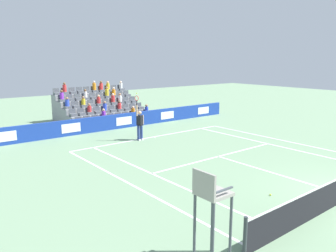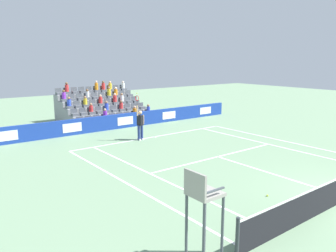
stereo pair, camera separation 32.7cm
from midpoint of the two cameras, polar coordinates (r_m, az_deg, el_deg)
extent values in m
cube|color=white|center=(21.11, -1.91, -1.83)|extent=(10.97, 0.10, 0.01)
cube|color=white|center=(17.10, 8.94, -5.14)|extent=(8.23, 0.10, 0.01)
cube|color=white|center=(15.20, 17.78, -7.68)|extent=(0.10, 6.40, 0.01)
cube|color=white|center=(14.17, -1.37, -8.51)|extent=(0.10, 11.89, 0.01)
cube|color=white|center=(19.95, 18.09, -3.18)|extent=(0.10, 11.89, 0.01)
cube|color=white|center=(13.46, -6.14, -9.67)|extent=(0.10, 11.89, 0.01)
cube|color=white|center=(21.07, 20.21, -2.56)|extent=(0.10, 11.89, 0.01)
cube|color=white|center=(21.04, -1.75, -1.88)|extent=(0.10, 0.20, 0.01)
cube|color=#193899|center=(23.97, -6.95, 0.91)|extent=(19.42, 0.20, 1.02)
cube|color=white|center=(28.57, 6.69, 2.61)|extent=(1.24, 0.01, 0.57)
cube|color=white|center=(26.04, 0.54, 1.83)|extent=(1.24, 0.01, 0.57)
cube|color=white|center=(23.87, -6.81, 0.88)|extent=(1.24, 0.01, 0.57)
cube|color=white|center=(22.18, -15.45, -0.26)|extent=(1.24, 0.01, 0.57)
cube|color=white|center=(21.08, -25.24, -1.55)|extent=(1.24, 0.01, 0.57)
cylinder|color=#33383D|center=(8.84, 12.71, -17.95)|extent=(0.10, 0.10, 1.07)
cylinder|color=navy|center=(20.37, -3.99, -1.05)|extent=(0.16, 0.16, 0.90)
cylinder|color=navy|center=(20.21, -4.48, -1.16)|extent=(0.16, 0.16, 0.90)
cube|color=white|center=(20.46, -3.97, -2.17)|extent=(0.16, 0.28, 0.08)
cube|color=white|center=(20.30, -4.46, -2.29)|extent=(0.16, 0.28, 0.08)
cube|color=black|center=(20.14, -4.26, 0.98)|extent=(0.28, 0.39, 0.60)
sphere|color=#D3A884|center=(20.06, -4.28, 2.27)|extent=(0.24, 0.24, 0.24)
cylinder|color=#D3A884|center=(19.89, -4.75, 2.62)|extent=(0.09, 0.09, 0.62)
cylinder|color=#D3A884|center=(20.25, -3.72, 1.10)|extent=(0.09, 0.09, 0.56)
cylinder|color=black|center=(19.83, -4.77, 3.90)|extent=(0.04, 0.04, 0.28)
torus|color=red|center=(19.79, -4.78, 4.71)|extent=(0.08, 0.31, 0.31)
sphere|color=#D1E533|center=(19.76, -4.80, 5.51)|extent=(0.07, 0.07, 0.07)
cylinder|color=#474C54|center=(8.79, 7.31, -15.55)|extent=(0.07, 0.07, 1.71)
cylinder|color=#474C54|center=(8.43, 10.31, -16.90)|extent=(0.07, 0.07, 1.71)
cylinder|color=#474C54|center=(8.42, 4.28, -16.77)|extent=(0.07, 0.07, 1.71)
cylinder|color=#474C54|center=(8.04, 7.28, -18.28)|extent=(0.07, 0.07, 1.71)
cube|color=gray|center=(8.03, 7.46, -11.22)|extent=(0.70, 0.70, 0.08)
cube|color=gray|center=(7.71, 5.81, -9.65)|extent=(0.06, 0.70, 0.55)
cube|color=#474C54|center=(8.18, 5.89, -9.40)|extent=(0.56, 0.05, 0.04)
cube|color=#474C54|center=(7.76, 9.19, -10.67)|extent=(0.56, 0.05, 0.04)
cube|color=gray|center=(24.94, -8.19, 0.59)|extent=(6.20, 0.95, 0.42)
cube|color=#545960|center=(26.34, -2.93, 1.95)|extent=(0.48, 0.44, 0.20)
cube|color=#545960|center=(26.46, -3.18, 2.54)|extent=(0.48, 0.04, 0.30)
cube|color=#545960|center=(26.00, -4.05, 1.81)|extent=(0.48, 0.44, 0.20)
cube|color=#545960|center=(26.12, -4.30, 2.41)|extent=(0.48, 0.04, 0.30)
cube|color=#545960|center=(25.67, -5.20, 1.67)|extent=(0.48, 0.44, 0.20)
cube|color=#545960|center=(25.79, -5.45, 2.28)|extent=(0.48, 0.04, 0.30)
cube|color=#545960|center=(25.34, -6.38, 1.52)|extent=(0.48, 0.44, 0.20)
cube|color=#545960|center=(25.47, -6.63, 2.14)|extent=(0.48, 0.04, 0.30)
cube|color=#545960|center=(25.03, -7.60, 1.37)|extent=(0.48, 0.44, 0.20)
cube|color=#545960|center=(25.16, -7.84, 1.99)|extent=(0.48, 0.04, 0.30)
cube|color=#545960|center=(24.74, -8.84, 1.22)|extent=(0.48, 0.44, 0.20)
cube|color=#545960|center=(24.87, -9.08, 1.85)|extent=(0.48, 0.04, 0.30)
cube|color=#545960|center=(24.45, -10.11, 1.06)|extent=(0.48, 0.44, 0.20)
cube|color=#545960|center=(24.58, -10.35, 1.69)|extent=(0.48, 0.04, 0.30)
cube|color=#545960|center=(24.18, -11.41, 0.89)|extent=(0.48, 0.44, 0.20)
cube|color=#545960|center=(24.31, -11.64, 1.54)|extent=(0.48, 0.04, 0.30)
cube|color=#545960|center=(23.91, -12.74, 0.72)|extent=(0.48, 0.44, 0.20)
cube|color=#545960|center=(24.05, -12.97, 1.38)|extent=(0.48, 0.04, 0.30)
cube|color=#545960|center=(23.67, -14.10, 0.55)|extent=(0.48, 0.44, 0.20)
cube|color=#545960|center=(23.80, -14.32, 1.21)|extent=(0.48, 0.04, 0.30)
cube|color=gray|center=(25.72, -9.25, 1.36)|extent=(6.20, 0.95, 0.84)
cube|color=#545960|center=(27.05, -4.08, 3.09)|extent=(0.48, 0.44, 0.20)
cube|color=#545960|center=(27.18, -4.32, 3.66)|extent=(0.48, 0.04, 0.30)
cube|color=#545960|center=(26.72, -5.19, 2.97)|extent=(0.48, 0.44, 0.20)
cube|color=#545960|center=(26.85, -5.43, 3.54)|extent=(0.48, 0.04, 0.30)
cube|color=#545960|center=(26.40, -6.33, 2.84)|extent=(0.48, 0.44, 0.20)
cube|color=#545960|center=(26.53, -6.56, 3.42)|extent=(0.48, 0.04, 0.30)
cube|color=#545960|center=(26.08, -7.49, 2.71)|extent=(0.48, 0.44, 0.20)
cube|color=#545960|center=(26.22, -7.73, 3.30)|extent=(0.48, 0.04, 0.30)
cube|color=#545960|center=(25.78, -8.68, 2.58)|extent=(0.48, 0.44, 0.20)
cube|color=#545960|center=(25.92, -8.91, 3.18)|extent=(0.48, 0.04, 0.30)
cube|color=#545960|center=(25.49, -9.90, 2.44)|extent=(0.48, 0.44, 0.20)
cube|color=#545960|center=(25.63, -10.13, 3.04)|extent=(0.48, 0.04, 0.30)
cube|color=#545960|center=(25.22, -11.15, 2.30)|extent=(0.48, 0.44, 0.20)
cube|color=#545960|center=(25.36, -11.37, 2.91)|extent=(0.48, 0.04, 0.30)
cube|color=#545960|center=(24.95, -12.42, 2.15)|extent=(0.48, 0.44, 0.20)
cube|color=#545960|center=(25.09, -12.64, 2.77)|extent=(0.48, 0.04, 0.30)
cube|color=#545960|center=(24.70, -13.72, 2.00)|extent=(0.48, 0.44, 0.20)
cube|color=#545960|center=(24.84, -13.93, 2.62)|extent=(0.48, 0.04, 0.30)
cube|color=#545960|center=(24.46, -15.04, 1.84)|extent=(0.48, 0.44, 0.20)
cube|color=#545960|center=(24.60, -15.25, 2.48)|extent=(0.48, 0.04, 0.30)
cube|color=gray|center=(26.52, -10.25, 2.09)|extent=(6.20, 0.95, 1.26)
cube|color=#545960|center=(27.79, -5.18, 4.16)|extent=(0.48, 0.44, 0.20)
cube|color=#545960|center=(27.93, -5.41, 4.71)|extent=(0.48, 0.04, 0.30)
cube|color=#545960|center=(27.46, -6.27, 4.06)|extent=(0.48, 0.44, 0.20)
cube|color=#545960|center=(27.60, -6.50, 4.61)|extent=(0.48, 0.04, 0.30)
cube|color=#545960|center=(27.15, -7.39, 3.95)|extent=(0.48, 0.44, 0.20)
cube|color=#545960|center=(27.29, -7.62, 4.51)|extent=(0.48, 0.04, 0.30)
cube|color=#545960|center=(26.85, -8.54, 3.83)|extent=(0.48, 0.44, 0.20)
cube|color=#545960|center=(26.99, -8.76, 4.40)|extent=(0.48, 0.04, 0.30)
cube|color=#545960|center=(26.55, -9.71, 3.71)|extent=(0.48, 0.44, 0.20)
cube|color=#545960|center=(26.70, -9.93, 4.29)|extent=(0.48, 0.04, 0.30)
cube|color=#545960|center=(26.27, -10.90, 3.59)|extent=(0.48, 0.44, 0.20)
cube|color=#545960|center=(26.42, -11.12, 4.17)|extent=(0.48, 0.04, 0.30)
cube|color=#545960|center=(26.00, -12.12, 3.46)|extent=(0.48, 0.44, 0.20)
cube|color=#545960|center=(26.15, -12.33, 4.05)|extent=(0.48, 0.04, 0.30)
cube|color=#545960|center=(25.74, -13.37, 3.33)|extent=(0.48, 0.44, 0.20)
cube|color=#545960|center=(25.89, -13.58, 3.92)|extent=(0.48, 0.04, 0.30)
cube|color=#545960|center=(25.50, -14.63, 3.20)|extent=(0.48, 0.44, 0.20)
cube|color=#545960|center=(25.65, -14.84, 3.79)|extent=(0.48, 0.04, 0.30)
cube|color=#545960|center=(25.27, -15.93, 3.06)|extent=(0.48, 0.44, 0.20)
cube|color=#545960|center=(25.42, -16.13, 3.66)|extent=(0.48, 0.04, 0.30)
cube|color=gray|center=(27.32, -11.18, 2.77)|extent=(6.20, 0.95, 1.68)
cube|color=#545960|center=(28.54, -6.23, 5.18)|extent=(0.48, 0.44, 0.20)
cube|color=#545960|center=(28.68, -6.45, 5.71)|extent=(0.48, 0.04, 0.30)
cube|color=#545960|center=(28.22, -7.30, 5.09)|extent=(0.48, 0.44, 0.20)
cube|color=#545960|center=(28.37, -7.52, 5.62)|extent=(0.48, 0.04, 0.30)
cube|color=#545960|center=(27.92, -8.40, 4.99)|extent=(0.48, 0.44, 0.20)
cube|color=#545960|center=(28.07, -8.62, 5.53)|extent=(0.48, 0.04, 0.30)
cube|color=#545960|center=(27.62, -9.53, 4.89)|extent=(0.48, 0.44, 0.20)
cube|color=#545960|center=(27.77, -9.74, 5.43)|extent=(0.48, 0.04, 0.30)
cube|color=#545960|center=(27.34, -10.68, 4.78)|extent=(0.48, 0.44, 0.20)
cube|color=#545960|center=(27.49, -10.89, 5.33)|extent=(0.48, 0.04, 0.30)
cube|color=#545960|center=(27.07, -11.85, 4.67)|extent=(0.48, 0.44, 0.20)
cube|color=#545960|center=(27.22, -12.05, 5.23)|extent=(0.48, 0.04, 0.30)
cube|color=#545960|center=(26.80, -13.04, 4.56)|extent=(0.48, 0.44, 0.20)
cube|color=#545960|center=(26.96, -13.24, 5.12)|extent=(0.48, 0.04, 0.30)
cube|color=#545960|center=(26.56, -14.26, 4.44)|extent=(0.48, 0.44, 0.20)
cube|color=#545960|center=(26.71, -14.46, 5.01)|extent=(0.48, 0.04, 0.30)
cube|color=#545960|center=(26.32, -15.50, 4.32)|extent=(0.48, 0.44, 0.20)
cube|color=#545960|center=(26.47, -15.69, 4.89)|extent=(0.48, 0.04, 0.30)
cube|color=#545960|center=(26.09, -16.76, 4.19)|extent=(0.48, 0.44, 0.20)
cube|color=#545960|center=(26.25, -16.95, 4.77)|extent=(0.48, 0.04, 0.30)
cube|color=gray|center=(28.14, -12.07, 3.41)|extent=(6.20, 0.95, 2.10)
cube|color=#545960|center=(29.31, -7.22, 6.15)|extent=(0.48, 0.44, 0.20)
cube|color=#545960|center=(29.46, -7.43, 6.65)|extent=(0.48, 0.04, 0.30)
cube|color=#545960|center=(29.00, -8.28, 6.06)|extent=(0.48, 0.44, 0.20)
cube|color=#545960|center=(29.16, -8.49, 6.58)|extent=(0.48, 0.04, 0.30)
cube|color=#545960|center=(28.71, -9.36, 5.98)|extent=(0.48, 0.44, 0.20)
cube|color=#545960|center=(28.86, -9.57, 6.50)|extent=(0.48, 0.04, 0.30)
cube|color=#545960|center=(28.42, -10.47, 5.89)|extent=(0.48, 0.44, 0.20)
cube|color=#545960|center=(28.57, -10.67, 6.41)|extent=(0.48, 0.04, 0.30)
cube|color=#545960|center=(28.14, -11.59, 5.79)|extent=(0.48, 0.44, 0.20)
cube|color=#545960|center=(28.30, -11.79, 6.32)|extent=(0.48, 0.04, 0.30)
cube|color=#545960|center=(27.88, -12.74, 5.69)|extent=(0.48, 0.44, 0.20)
cube|color=#545960|center=(28.04, -12.94, 6.23)|extent=(0.48, 0.04, 0.30)
cube|color=#545960|center=(27.62, -13.91, 5.59)|extent=(0.48, 0.44, 0.20)
cube|color=#545960|center=(27.78, -14.10, 6.13)|extent=(0.48, 0.04, 0.30)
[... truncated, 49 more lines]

